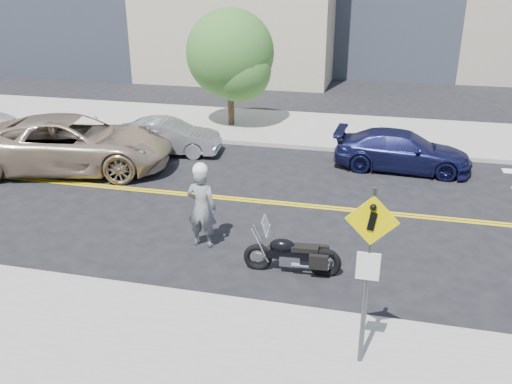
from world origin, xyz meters
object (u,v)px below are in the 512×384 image
(parked_car_blue, at_px, (402,151))
(suv, at_px, (73,144))
(pedestrian_sign, at_px, (368,262))
(motorcycle, at_px, (293,246))
(parked_car_silver, at_px, (167,137))
(motorcyclist, at_px, (202,205))

(parked_car_blue, bearing_deg, suv, 106.70)
(parked_car_blue, bearing_deg, pedestrian_sign, 178.90)
(pedestrian_sign, distance_m, motorcycle, 3.45)
(parked_car_silver, bearing_deg, pedestrian_sign, -150.11)
(suv, height_order, parked_car_blue, suv)
(parked_car_blue, bearing_deg, motorcyclist, 148.17)
(motorcyclist, relative_size, motorcycle, 1.02)
(pedestrian_sign, xyz_separation_m, motorcycle, (-1.59, 2.75, -1.35))
(pedestrian_sign, relative_size, parked_car_blue, 0.69)
(suv, relative_size, parked_car_silver, 1.70)
(suv, bearing_deg, parked_car_blue, -88.98)
(pedestrian_sign, distance_m, parked_car_silver, 12.25)
(motorcyclist, height_order, parked_car_silver, motorcyclist)
(motorcycle, distance_m, parked_car_blue, 7.60)
(suv, height_order, parked_car_silver, suv)
(parked_car_silver, bearing_deg, motorcycle, -147.77)
(motorcyclist, height_order, suv, motorcyclist)
(pedestrian_sign, relative_size, parked_car_silver, 0.81)
(parked_car_silver, height_order, parked_car_blue, parked_car_blue)
(motorcycle, xyz_separation_m, parked_car_silver, (-5.70, 7.00, -0.00))
(motorcyclist, xyz_separation_m, motorcycle, (2.24, -0.71, -0.41))
(suv, bearing_deg, motorcyclist, -137.87)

